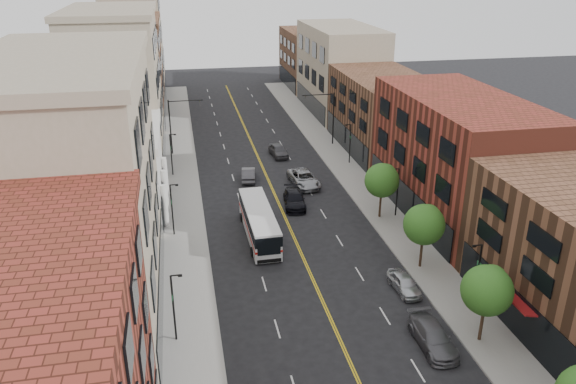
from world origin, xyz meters
TOP-DOWN VIEW (x-y plane):
  - sidewalk_left at (-10.00, 35.00)m, footprint 4.00×110.00m
  - sidewalk_right at (10.00, 35.00)m, footprint 4.00×110.00m
  - bldg_l_tanoffice at (-17.00, 13.00)m, footprint 10.00×22.00m
  - bldg_l_white at (-17.00, 31.00)m, footprint 10.00×14.00m
  - bldg_l_far_a at (-17.00, 48.00)m, footprint 10.00×20.00m
  - bldg_l_far_b at (-17.00, 68.00)m, footprint 10.00×20.00m
  - bldg_l_far_c at (-17.00, 86.00)m, footprint 10.00×16.00m
  - bldg_r_mid at (17.00, 24.00)m, footprint 10.00×22.00m
  - bldg_r_far_a at (17.00, 45.00)m, footprint 10.00×20.00m
  - bldg_r_far_b at (17.00, 66.00)m, footprint 10.00×22.00m
  - bldg_r_far_c at (17.00, 86.00)m, footprint 10.00×18.00m
  - tree_r_1 at (9.39, 4.07)m, footprint 3.40×3.40m
  - tree_r_2 at (9.39, 14.07)m, footprint 3.40×3.40m
  - tree_r_3 at (9.39, 24.07)m, footprint 3.40×3.40m
  - lamp_l_1 at (-10.95, 8.00)m, footprint 0.81×0.55m
  - lamp_l_2 at (-10.95, 24.00)m, footprint 0.81×0.55m
  - lamp_l_3 at (-10.95, 40.00)m, footprint 0.81×0.55m
  - lamp_r_1 at (10.95, 8.00)m, footprint 0.81×0.55m
  - lamp_r_2 at (10.95, 24.00)m, footprint 0.81×0.55m
  - lamp_r_3 at (10.95, 40.00)m, footprint 0.81×0.55m
  - signal_mast_left at (-10.27, 48.00)m, footprint 4.49×0.18m
  - signal_mast_right at (10.27, 48.00)m, footprint 4.49×0.18m
  - city_bus at (-3.16, 22.28)m, footprint 2.71×10.90m
  - car_parked_mid at (5.92, 4.13)m, footprint 2.06×5.05m
  - car_parked_far at (6.63, 10.92)m, footprint 1.86×4.04m
  - car_lane_behind at (-2.28, 36.86)m, footprint 2.09×4.56m
  - car_lane_a at (1.50, 28.53)m, footprint 2.70×5.46m
  - car_lane_b at (3.75, 34.00)m, footprint 3.28×6.13m
  - car_lane_c at (2.70, 44.61)m, footprint 2.34×4.77m

SIDE VIEW (x-z plane):
  - sidewalk_left at x=-10.00m, z-range 0.00..0.15m
  - sidewalk_right at x=10.00m, z-range 0.00..0.15m
  - car_parked_far at x=6.63m, z-range 0.00..1.34m
  - car_lane_behind at x=-2.28m, z-range 0.00..1.45m
  - car_parked_mid at x=5.92m, z-range 0.00..1.47m
  - car_lane_a at x=1.50m, z-range 0.00..1.52m
  - car_lane_c at x=2.70m, z-range 0.00..1.57m
  - car_lane_b at x=3.75m, z-range 0.00..1.64m
  - city_bus at x=-3.16m, z-range 0.23..3.02m
  - lamp_l_1 at x=-10.95m, z-range 0.45..5.50m
  - lamp_l_2 at x=-10.95m, z-range 0.45..5.50m
  - lamp_l_3 at x=-10.95m, z-range 0.45..5.50m
  - lamp_r_1 at x=10.95m, z-range 0.45..5.50m
  - lamp_r_2 at x=10.95m, z-range 0.45..5.50m
  - lamp_r_3 at x=10.95m, z-range 0.45..5.50m
  - bldg_l_white at x=-17.00m, z-range 0.00..8.00m
  - tree_r_1 at x=9.39m, z-range 1.33..6.92m
  - tree_r_2 at x=9.39m, z-range 1.33..6.92m
  - tree_r_3 at x=9.39m, z-range 1.33..6.92m
  - signal_mast_left at x=-10.27m, z-range 1.05..8.25m
  - signal_mast_right at x=10.27m, z-range 1.05..8.25m
  - bldg_r_far_a at x=17.00m, z-range 0.00..10.00m
  - bldg_r_far_c at x=17.00m, z-range 0.00..11.00m
  - bldg_r_mid at x=17.00m, z-range 0.00..12.00m
  - bldg_r_far_b at x=17.00m, z-range 0.00..14.00m
  - bldg_l_far_b at x=-17.00m, z-range 0.00..15.00m
  - bldg_l_tanoffice at x=-17.00m, z-range 0.00..18.00m
  - bldg_l_far_a at x=-17.00m, z-range 0.00..18.00m
  - bldg_l_far_c at x=-17.00m, z-range 0.00..20.00m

